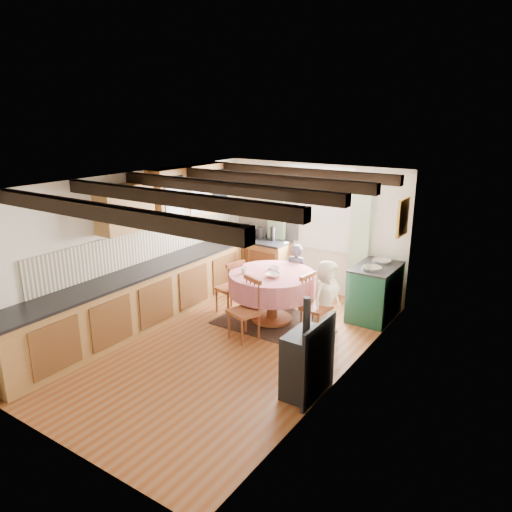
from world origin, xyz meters
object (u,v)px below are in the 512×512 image
Objects in this scene: child_far at (296,276)px; chair_right at (316,306)px; chair_near at (244,310)px; child_right at (326,297)px; cup at (244,270)px; dining_table at (272,298)px; aga_range at (375,291)px; cast_iron_stove at (306,347)px; chair_left at (229,286)px.

chair_right is at bearing 128.63° from child_far.
chair_near is at bearing 83.38° from child_far.
cup is at bearing 121.29° from child_right.
child_far is at bearing 69.99° from cup.
cup reaches higher than dining_table.
cast_iron_stove is (0.11, -2.64, 0.17)m from aga_range.
dining_table is at bearing 107.90° from chair_left.
child_right is (0.89, 0.14, 0.16)m from dining_table.
chair_left is 0.81× the size of child_right.
cast_iron_stove is at bearing -148.43° from child_right.
cast_iron_stove is (1.44, -0.78, 0.15)m from chair_near.
cast_iron_stove is at bearing -151.34° from chair_right.
chair_near is at bearing 151.63° from cast_iron_stove.
chair_right is at bearing 60.89° from chair_near.
cast_iron_stove is 2.23m from cup.
chair_right is 0.83× the size of child_far.
child_far reaches higher than aga_range.
child_far reaches higher than dining_table.
chair_left is at bearing 156.05° from cup.
chair_left is 0.82× the size of child_far.
aga_range is 2.19m from cup.
cast_iron_stove is at bearing -35.85° from cup.
chair_near is at bearing -91.03° from dining_table.
chair_left is (-0.81, -0.06, 0.05)m from dining_table.
chair_near is 1.01× the size of chair_right.
cast_iron_stove is 1.08× the size of child_right.
child_far is (-1.42, 2.33, -0.05)m from cast_iron_stove.
dining_table is at bearing -140.61° from aga_range.
dining_table is 1.45× the size of chair_near.
dining_table is at bearing 34.71° from cup.
cup is at bearing 64.13° from child_far.
chair_near reaches higher than aga_range.
aga_range is (0.51, 1.11, -0.02)m from chair_right.
dining_table is at bearing 107.51° from chair_near.
chair_right is 0.82× the size of child_right.
cast_iron_stove reaches higher than cup.
dining_table is 1.70m from aga_range.
chair_left is 0.98× the size of chair_right.
child_far is 1.09m from child_right.
dining_table is 1.20× the size of child_right.
chair_right is 9.34× the size of cup.
chair_left is (-0.79, 0.72, -0.01)m from chair_near.
dining_table is 1.46× the size of chair_right.
aga_range is at bearing 38.41° from cup.
cup is at bearing -141.59° from aga_range.
cast_iron_stove is (0.62, -1.52, 0.15)m from chair_right.
chair_left is 2.69m from cast_iron_stove.
child_far reaches higher than chair_left.
child_far is 1.15m from cup.
aga_range is 9.77× the size of cup.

